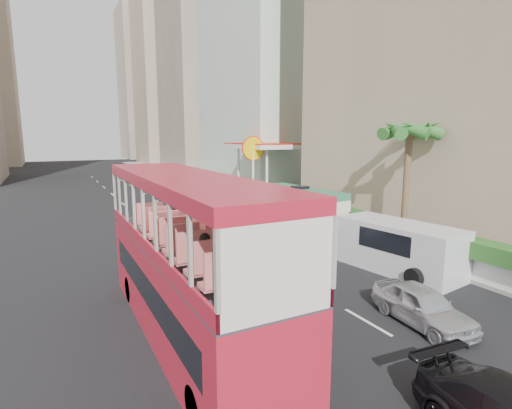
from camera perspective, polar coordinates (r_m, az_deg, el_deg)
ground_plane at (r=16.11m, az=11.71°, el=-13.05°), size 200.00×200.00×0.00m
double_decker_bus at (r=12.48m, az=-9.90°, el=-7.45°), size 2.50×11.00×5.06m
car_silver_lane_a at (r=20.29m, az=-4.14°, el=-8.03°), size 2.04×4.31×1.37m
car_silver_lane_b at (r=14.96m, az=22.49°, el=-15.47°), size 1.89×3.93×1.29m
van_asset at (r=30.30m, az=-5.94°, el=-2.06°), size 2.15×4.65×1.29m
minibus_near at (r=25.48m, az=-1.98°, el=-0.99°), size 3.20×6.73×2.86m
minibus_far at (r=25.43m, az=6.25°, el=-1.00°), size 2.74×6.76×2.92m
panel_van_near at (r=19.64m, az=19.68°, el=-5.74°), size 3.02×5.92×2.27m
panel_van_far at (r=36.35m, az=-4.75°, el=1.58°), size 2.81×5.38×2.05m
sidewalk at (r=41.31m, az=-0.63°, el=1.29°), size 6.00×120.00×0.18m
kerb_wall at (r=30.39m, az=4.10°, el=-0.69°), size 0.30×44.00×1.00m
hedge at (r=30.25m, az=4.12°, el=0.89°), size 1.10×44.00×0.70m
palm_tree at (r=23.38m, az=20.65°, el=2.24°), size 0.36×0.36×6.40m
shell_station at (r=39.72m, az=1.97°, el=4.81°), size 6.50×8.00×5.50m
tower_mid at (r=76.99m, az=-6.37°, el=23.87°), size 16.00×16.00×50.00m
tower_far_a at (r=98.37m, az=-12.31°, el=18.83°), size 14.00×14.00×44.00m
tower_far_b at (r=119.21m, az=-15.22°, el=16.11°), size 14.00×14.00×40.00m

